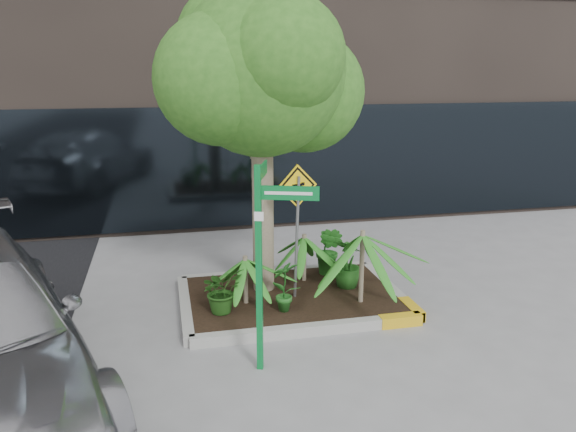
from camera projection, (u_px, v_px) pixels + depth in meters
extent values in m
plane|color=gray|center=(283.00, 312.00, 8.25)|extent=(80.00, 80.00, 0.00)
cube|color=#9E9E99|center=(277.00, 273.00, 9.59)|extent=(3.20, 0.15, 0.15)
cube|color=#9E9E99|center=(310.00, 330.00, 7.52)|extent=(3.20, 0.15, 0.15)
cube|color=#9E9E99|center=(185.00, 308.00, 8.22)|extent=(0.15, 2.20, 0.15)
cube|color=#9E9E99|center=(390.00, 289.00, 8.90)|extent=(0.15, 2.20, 0.15)
cube|color=gold|center=(400.00, 321.00, 7.80)|extent=(0.60, 0.17, 0.15)
cube|color=black|center=(292.00, 295.00, 8.55)|extent=(3.05, 2.05, 0.06)
cylinder|color=gray|center=(263.00, 203.00, 8.40)|extent=(0.32, 0.32, 3.03)
cylinder|color=gray|center=(269.00, 129.00, 8.14)|extent=(0.57, 0.16, 0.98)
sphere|color=#2B601B|center=(261.00, 71.00, 7.91)|extent=(2.42, 2.42, 2.42)
sphere|color=#2B601B|center=(304.00, 92.00, 8.42)|extent=(1.82, 1.82, 1.82)
sphere|color=#2B601B|center=(220.00, 79.00, 7.62)|extent=(1.82, 1.82, 1.82)
sphere|color=#2B601B|center=(284.00, 56.00, 7.33)|extent=(1.61, 1.61, 1.61)
sphere|color=#2B601B|center=(235.00, 43.00, 8.22)|extent=(1.71, 1.71, 1.71)
cylinder|color=gray|center=(362.00, 266.00, 8.11)|extent=(0.07, 0.07, 1.09)
cylinder|color=gray|center=(246.00, 280.00, 8.12)|extent=(0.07, 0.07, 0.72)
cylinder|color=gray|center=(304.00, 257.00, 8.98)|extent=(0.07, 0.07, 0.78)
imported|color=#204F16|center=(222.00, 290.00, 7.83)|extent=(0.78, 0.78, 0.65)
imported|color=#225F1C|center=(348.00, 263.00, 8.72)|extent=(0.61, 0.61, 0.77)
imported|color=#20611E|center=(285.00, 285.00, 7.85)|extent=(0.52, 0.52, 0.76)
imported|color=#22661D|center=(329.00, 250.00, 9.23)|extent=(0.65, 0.65, 0.83)
cube|color=#0B7C33|center=(259.00, 271.00, 6.39)|extent=(0.09, 0.09, 2.46)
cube|color=#0B7C33|center=(288.00, 193.00, 6.13)|extent=(0.66, 0.24, 0.16)
cube|color=#0B7C33|center=(262.00, 171.00, 6.44)|extent=(0.24, 0.66, 0.16)
cube|color=white|center=(288.00, 193.00, 6.11)|extent=(0.50, 0.17, 0.04)
cube|color=white|center=(261.00, 171.00, 6.43)|extent=(0.17, 0.50, 0.04)
cube|color=white|center=(259.00, 216.00, 6.19)|extent=(0.10, 0.04, 0.11)
cylinder|color=slate|center=(297.00, 238.00, 8.15)|extent=(0.08, 0.17, 1.85)
cube|color=yellow|center=(297.00, 186.00, 7.93)|extent=(0.61, 0.16, 0.62)
cube|color=black|center=(297.00, 186.00, 7.92)|extent=(0.54, 0.13, 0.55)
cube|color=yellow|center=(298.00, 186.00, 7.92)|extent=(0.46, 0.11, 0.47)
cube|color=black|center=(297.00, 187.00, 7.91)|extent=(0.14, 0.04, 0.08)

